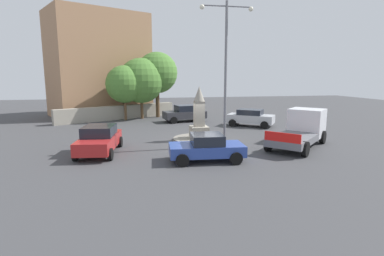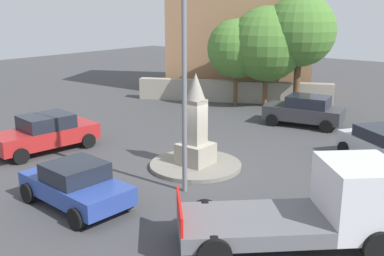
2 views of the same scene
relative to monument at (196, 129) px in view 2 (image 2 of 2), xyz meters
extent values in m
plane|color=#424244|center=(0.00, 0.00, -1.52)|extent=(80.00, 80.00, 0.00)
cylinder|color=gray|center=(0.00, 0.00, -1.44)|extent=(3.54, 3.54, 0.15)
cube|color=#9E9687|center=(0.00, 0.00, -0.97)|extent=(1.18, 1.18, 0.80)
cube|color=#9E9687|center=(0.00, 0.00, 0.28)|extent=(0.66, 0.66, 1.70)
cone|color=#9E9687|center=(0.00, 0.00, 1.64)|extent=(0.73, 0.73, 1.00)
cylinder|color=slate|center=(1.16, -2.07, 2.79)|extent=(0.16, 0.16, 8.62)
cube|color=#B22323|center=(-6.29, -2.37, -0.87)|extent=(2.34, 4.54, 0.67)
cube|color=#1E232D|center=(-6.28, -2.28, -0.24)|extent=(1.89, 2.22, 0.57)
cylinder|color=black|center=(-5.61, -3.99, -1.20)|extent=(0.30, 0.66, 0.64)
cylinder|color=black|center=(-7.38, -3.76, -1.20)|extent=(0.30, 0.66, 0.64)
cylinder|color=black|center=(-5.21, -0.98, -1.20)|extent=(0.30, 0.66, 0.64)
cylinder|color=black|center=(-6.98, -0.75, -1.20)|extent=(0.30, 0.66, 0.64)
cube|color=#38383D|center=(0.46, 8.50, -0.86)|extent=(4.18, 2.46, 0.69)
cube|color=#1E232D|center=(0.67, 8.54, -0.23)|extent=(2.30, 1.98, 0.57)
cylinder|color=black|center=(-0.73, 7.38, -1.20)|extent=(0.67, 0.33, 0.64)
cylinder|color=black|center=(-1.05, 9.12, -1.20)|extent=(0.67, 0.33, 0.64)
cylinder|color=black|center=(1.98, 7.88, -1.20)|extent=(0.67, 0.33, 0.64)
cylinder|color=black|center=(1.65, 9.62, -1.20)|extent=(0.67, 0.33, 0.64)
cube|color=#2D479E|center=(-0.73, -5.07, -0.92)|extent=(3.91, 2.02, 0.56)
cube|color=#1E232D|center=(-0.70, -5.07, -0.38)|extent=(1.70, 1.73, 0.53)
cylinder|color=black|center=(0.66, -4.28, -1.20)|extent=(0.65, 0.26, 0.64)
cylinder|color=black|center=(0.54, -6.04, -1.20)|extent=(0.65, 0.26, 0.64)
cylinder|color=black|center=(-2.00, -4.10, -1.20)|extent=(0.65, 0.26, 0.64)
cylinder|color=black|center=(-2.12, -5.86, -1.20)|extent=(0.65, 0.26, 0.64)
cylinder|color=black|center=(4.02, 4.82, -1.20)|extent=(0.65, 0.55, 0.64)
cylinder|color=black|center=(5.00, 6.21, -1.20)|extent=(0.65, 0.55, 0.64)
cube|color=silver|center=(6.82, -1.92, -0.21)|extent=(2.74, 2.75, 1.78)
cube|color=slate|center=(4.81, -3.82, -0.90)|extent=(4.14, 4.07, 0.41)
cube|color=red|center=(3.47, -5.07, -0.44)|extent=(1.41, 1.49, 0.50)
cylinder|color=black|center=(6.20, -1.08, -1.10)|extent=(0.80, 0.78, 0.84)
cylinder|color=black|center=(7.63, -2.59, -1.10)|extent=(0.80, 0.78, 0.84)
cylinder|color=black|center=(3.30, -3.81, -1.10)|extent=(0.80, 0.78, 0.84)
cylinder|color=black|center=(4.72, -5.32, -1.10)|extent=(0.80, 0.78, 0.84)
cube|color=#9E9687|center=(-5.75, 11.30, -0.83)|extent=(11.47, 6.30, 1.37)
cube|color=#A87A56|center=(-7.83, 15.40, 3.98)|extent=(11.59, 9.99, 11.01)
cylinder|color=brown|center=(-1.77, 12.20, 0.05)|extent=(0.40, 0.40, 3.15)
sphere|color=#4C7F33|center=(-1.77, 12.20, 3.11)|extent=(4.24, 4.24, 4.24)
cylinder|color=brown|center=(-5.08, 10.52, -0.39)|extent=(0.25, 0.25, 2.26)
sphere|color=#4C7F33|center=(-5.08, 10.52, 2.00)|extent=(3.61, 3.61, 3.61)
cylinder|color=brown|center=(-3.44, 11.35, -0.39)|extent=(0.30, 0.30, 2.27)
sphere|color=#4C7F33|center=(-3.44, 11.35, 2.32)|extent=(4.50, 4.50, 4.50)
camera|label=1|loc=(-4.40, -19.83, 2.84)|focal=28.43mm
camera|label=2|loc=(10.19, -13.01, 4.49)|focal=42.39mm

